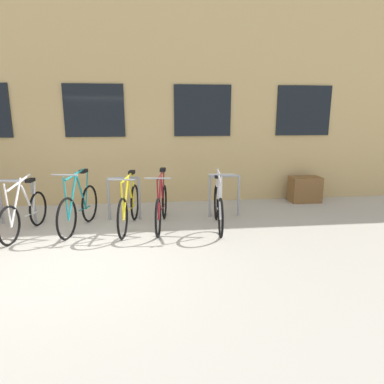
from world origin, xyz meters
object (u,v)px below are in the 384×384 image
(bicycle_teal, at_px, (79,208))
(bicycle_silver, at_px, (218,207))
(bicycle_maroon, at_px, (161,206))
(bicycle_yellow, at_px, (129,207))
(planter_box, at_px, (305,189))
(bicycle_white, at_px, (24,213))

(bicycle_teal, relative_size, bicycle_silver, 0.99)
(bicycle_maroon, bearing_deg, bicycle_yellow, -178.45)
(bicycle_yellow, distance_m, planter_box, 4.27)
(bicycle_teal, distance_m, planter_box, 5.12)
(bicycle_white, distance_m, bicycle_yellow, 1.80)
(bicycle_maroon, relative_size, bicycle_silver, 1.03)
(bicycle_silver, bearing_deg, bicycle_yellow, 174.92)
(bicycle_teal, relative_size, planter_box, 2.40)
(bicycle_yellow, xyz_separation_m, bicycle_maroon, (0.59, 0.02, -0.01))
(bicycle_teal, height_order, bicycle_yellow, bicycle_teal)
(bicycle_yellow, bearing_deg, bicycle_teal, 178.68)
(bicycle_white, height_order, bicycle_yellow, bicycle_white)
(bicycle_teal, bearing_deg, bicycle_yellow, -1.32)
(bicycle_yellow, distance_m, bicycle_maroon, 0.59)
(bicycle_white, bearing_deg, planter_box, 14.99)
(bicycle_white, height_order, bicycle_maroon, same)
(bicycle_white, distance_m, bicycle_silver, 3.43)
(bicycle_maroon, height_order, bicycle_silver, bicycle_silver)
(planter_box, bearing_deg, bicycle_white, -165.01)
(bicycle_yellow, bearing_deg, bicycle_maroon, 1.55)
(bicycle_white, distance_m, bicycle_maroon, 2.39)
(bicycle_teal, bearing_deg, bicycle_silver, -3.75)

